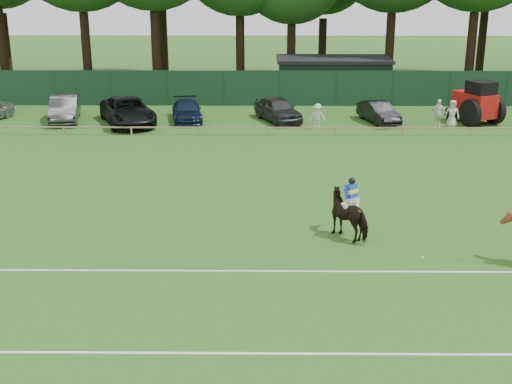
{
  "coord_description": "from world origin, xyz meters",
  "views": [
    {
      "loc": [
        0.73,
        -21.33,
        9.41
      ],
      "look_at": [
        0.5,
        3.0,
        1.4
      ],
      "focal_mm": 48.0,
      "sensor_mm": 36.0,
      "label": 1
    }
  ],
  "objects_px": {
    "sedan_grey": "(64,109)",
    "spectator_left": "(318,116)",
    "utility_shed": "(333,78)",
    "hatch_grey": "(278,109)",
    "sedan_navy": "(187,111)",
    "spectator_mid": "(438,114)",
    "spectator_right": "(452,114)",
    "tractor": "(477,103)",
    "suv_black": "(128,111)",
    "horse_dark": "(350,215)",
    "estate_black": "(379,112)",
    "polo_ball": "(422,258)"
  },
  "relations": [
    {
      "from": "suv_black",
      "to": "utility_shed",
      "type": "bearing_deg",
      "value": 11.9
    },
    {
      "from": "sedan_navy",
      "to": "estate_black",
      "type": "distance_m",
      "value": 12.24
    },
    {
      "from": "polo_ball",
      "to": "spectator_mid",
      "type": "bearing_deg",
      "value": 75.09
    },
    {
      "from": "utility_shed",
      "to": "hatch_grey",
      "type": "bearing_deg",
      "value": -117.68
    },
    {
      "from": "spectator_right",
      "to": "suv_black",
      "type": "bearing_deg",
      "value": -168.7
    },
    {
      "from": "sedan_grey",
      "to": "estate_black",
      "type": "relative_size",
      "value": 1.22
    },
    {
      "from": "sedan_navy",
      "to": "utility_shed",
      "type": "relative_size",
      "value": 0.53
    },
    {
      "from": "hatch_grey",
      "to": "polo_ball",
      "type": "xyz_separation_m",
      "value": [
        4.45,
        -21.81,
        -0.73
      ]
    },
    {
      "from": "sedan_navy",
      "to": "spectator_mid",
      "type": "relative_size",
      "value": 2.49
    },
    {
      "from": "sedan_navy",
      "to": "estate_black",
      "type": "relative_size",
      "value": 1.11
    },
    {
      "from": "horse_dark",
      "to": "polo_ball",
      "type": "height_order",
      "value": "horse_dark"
    },
    {
      "from": "estate_black",
      "to": "spectator_left",
      "type": "distance_m",
      "value": 4.43
    },
    {
      "from": "utility_shed",
      "to": "tractor",
      "type": "distance_m",
      "value": 11.93
    },
    {
      "from": "spectator_mid",
      "to": "polo_ball",
      "type": "distance_m",
      "value": 20.64
    },
    {
      "from": "spectator_right",
      "to": "hatch_grey",
      "type": "bearing_deg",
      "value": -175.76
    },
    {
      "from": "hatch_grey",
      "to": "tractor",
      "type": "bearing_deg",
      "value": -24.63
    },
    {
      "from": "sedan_grey",
      "to": "estate_black",
      "type": "distance_m",
      "value": 20.07
    },
    {
      "from": "estate_black",
      "to": "utility_shed",
      "type": "xyz_separation_m",
      "value": [
        -2.12,
        8.45,
        0.88
      ]
    },
    {
      "from": "horse_dark",
      "to": "spectator_right",
      "type": "distance_m",
      "value": 19.95
    },
    {
      "from": "sedan_grey",
      "to": "spectator_mid",
      "type": "height_order",
      "value": "spectator_mid"
    },
    {
      "from": "spectator_right",
      "to": "tractor",
      "type": "xyz_separation_m",
      "value": [
        1.81,
        1.21,
        0.43
      ]
    },
    {
      "from": "sedan_navy",
      "to": "utility_shed",
      "type": "height_order",
      "value": "utility_shed"
    },
    {
      "from": "estate_black",
      "to": "polo_ball",
      "type": "relative_size",
      "value": 44.5
    },
    {
      "from": "sedan_navy",
      "to": "utility_shed",
      "type": "xyz_separation_m",
      "value": [
        10.12,
        8.1,
        0.89
      ]
    },
    {
      "from": "hatch_grey",
      "to": "utility_shed",
      "type": "height_order",
      "value": "utility_shed"
    },
    {
      "from": "sedan_grey",
      "to": "spectator_right",
      "type": "distance_m",
      "value": 24.4
    },
    {
      "from": "horse_dark",
      "to": "sedan_navy",
      "type": "xyz_separation_m",
      "value": [
        -8.06,
        19.84,
        -0.21
      ]
    },
    {
      "from": "spectator_right",
      "to": "utility_shed",
      "type": "bearing_deg",
      "value": 136.32
    },
    {
      "from": "sedan_grey",
      "to": "utility_shed",
      "type": "xyz_separation_m",
      "value": [
        17.95,
        8.23,
        0.73
      ]
    },
    {
      "from": "horse_dark",
      "to": "hatch_grey",
      "type": "bearing_deg",
      "value": -125.07
    },
    {
      "from": "spectator_right",
      "to": "utility_shed",
      "type": "distance_m",
      "value": 11.78
    },
    {
      "from": "hatch_grey",
      "to": "estate_black",
      "type": "bearing_deg",
      "value": -24.99
    },
    {
      "from": "suv_black",
      "to": "sedan_navy",
      "type": "bearing_deg",
      "value": -5.77
    },
    {
      "from": "sedan_grey",
      "to": "spectator_left",
      "type": "xyz_separation_m",
      "value": [
        16.05,
        -2.07,
        -0.03
      ]
    },
    {
      "from": "sedan_grey",
      "to": "spectator_left",
      "type": "distance_m",
      "value": 16.18
    },
    {
      "from": "spectator_mid",
      "to": "tractor",
      "type": "bearing_deg",
      "value": 22.25
    },
    {
      "from": "horse_dark",
      "to": "utility_shed",
      "type": "xyz_separation_m",
      "value": [
        2.05,
        27.94,
        0.68
      ]
    },
    {
      "from": "estate_black",
      "to": "spectator_mid",
      "type": "height_order",
      "value": "spectator_mid"
    },
    {
      "from": "horse_dark",
      "to": "estate_black",
      "type": "xyz_separation_m",
      "value": [
        4.18,
        19.49,
        -0.2
      ]
    },
    {
      "from": "suv_black",
      "to": "spectator_mid",
      "type": "height_order",
      "value": "spectator_mid"
    },
    {
      "from": "suv_black",
      "to": "sedan_grey",
      "type": "bearing_deg",
      "value": 146.19
    },
    {
      "from": "suv_black",
      "to": "polo_ball",
      "type": "distance_m",
      "value": 25.05
    },
    {
      "from": "suv_black",
      "to": "tractor",
      "type": "bearing_deg",
      "value": -20.52
    },
    {
      "from": "suv_black",
      "to": "hatch_grey",
      "type": "xyz_separation_m",
      "value": [
        9.45,
        0.98,
        -0.05
      ]
    },
    {
      "from": "polo_ball",
      "to": "tractor",
      "type": "distance_m",
      "value": 22.8
    },
    {
      "from": "suv_black",
      "to": "tractor",
      "type": "height_order",
      "value": "tractor"
    },
    {
      "from": "sedan_navy",
      "to": "spectator_mid",
      "type": "height_order",
      "value": "spectator_mid"
    },
    {
      "from": "sedan_grey",
      "to": "spectator_right",
      "type": "xyz_separation_m",
      "value": [
        24.34,
        -1.64,
        0.05
      ]
    },
    {
      "from": "estate_black",
      "to": "spectator_right",
      "type": "height_order",
      "value": "spectator_right"
    },
    {
      "from": "horse_dark",
      "to": "suv_black",
      "type": "distance_m",
      "value": 22.13
    }
  ]
}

